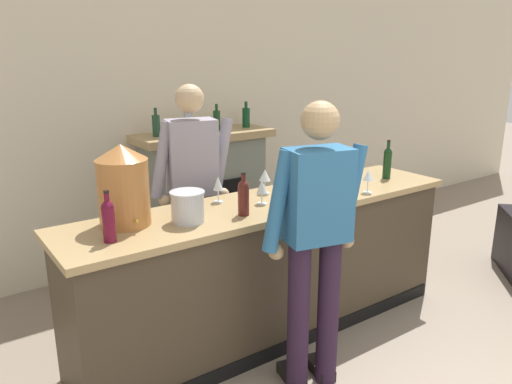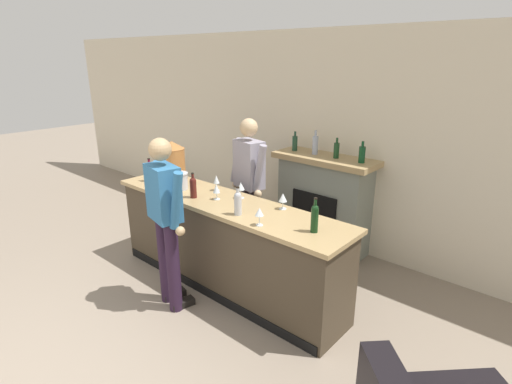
# 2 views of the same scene
# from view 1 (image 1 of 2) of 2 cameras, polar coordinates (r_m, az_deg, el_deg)

# --- Properties ---
(wall_back_panel) EXTENTS (12.00, 0.07, 2.75)m
(wall_back_panel) POSITION_cam_1_polar(r_m,az_deg,el_deg) (4.81, -10.16, 8.39)
(wall_back_panel) COLOR beige
(wall_back_panel) RESTS_ON ground_plane
(bar_counter) EXTENTS (2.90, 0.66, 1.00)m
(bar_counter) POSITION_cam_1_polar(r_m,az_deg,el_deg) (3.57, 1.70, -8.67)
(bar_counter) COLOR #413527
(bar_counter) RESTS_ON ground_plane
(fireplace_stone) EXTENTS (1.31, 0.52, 1.55)m
(fireplace_stone) POSITION_cam_1_polar(r_m,az_deg,el_deg) (4.84, -5.90, -0.31)
(fireplace_stone) COLOR gray
(fireplace_stone) RESTS_ON ground_plane
(person_customer) EXTENTS (0.65, 0.37, 1.73)m
(person_customer) POSITION_cam_1_polar(r_m,az_deg,el_deg) (2.86, 6.83, -5.25)
(person_customer) COLOR #2B1A2F
(person_customer) RESTS_ON ground_plane
(person_bartender) EXTENTS (0.65, 0.36, 1.75)m
(person_bartender) POSITION_cam_1_polar(r_m,az_deg,el_deg) (3.81, -7.21, 0.34)
(person_bartender) COLOR #39313C
(person_bartender) RESTS_ON ground_plane
(copper_dispenser) EXTENTS (0.30, 0.34, 0.48)m
(copper_dispenser) POSITION_cam_1_polar(r_m,az_deg,el_deg) (2.97, -14.94, 0.78)
(copper_dispenser) COLOR #AD6C36
(copper_dispenser) RESTS_ON bar_counter
(ice_bucket_steel) EXTENTS (0.21, 0.21, 0.19)m
(ice_bucket_steel) POSITION_cam_1_polar(r_m,az_deg,el_deg) (2.98, -7.82, -1.67)
(ice_bucket_steel) COLOR silver
(ice_bucket_steel) RESTS_ON bar_counter
(wine_bottle_rose_blush) EXTENTS (0.06, 0.06, 0.31)m
(wine_bottle_rose_blush) POSITION_cam_1_polar(r_m,az_deg,el_deg) (4.10, 14.78, 3.38)
(wine_bottle_rose_blush) COLOR black
(wine_bottle_rose_blush) RESTS_ON bar_counter
(wine_bottle_chardonnay_pale) EXTENTS (0.07, 0.07, 0.28)m
(wine_bottle_chardonnay_pale) POSITION_cam_1_polar(r_m,az_deg,el_deg) (3.46, 8.43, 1.30)
(wine_bottle_chardonnay_pale) COLOR #B4B6BC
(wine_bottle_chardonnay_pale) RESTS_ON bar_counter
(wine_bottle_burgundy_dark) EXTENTS (0.07, 0.07, 0.27)m
(wine_bottle_burgundy_dark) POSITION_cam_1_polar(r_m,az_deg,el_deg) (3.07, -1.44, -0.46)
(wine_bottle_burgundy_dark) COLOR #4E1B15
(wine_bottle_burgundy_dark) RESTS_ON bar_counter
(wine_bottle_port_short) EXTENTS (0.07, 0.07, 0.28)m
(wine_bottle_port_short) POSITION_cam_1_polar(r_m,az_deg,el_deg) (2.76, -16.51, -2.99)
(wine_bottle_port_short) COLOR #5B0E26
(wine_bottle_port_short) RESTS_ON bar_counter
(wine_glass_near_bucket) EXTENTS (0.08, 0.08, 0.18)m
(wine_glass_near_bucket) POSITION_cam_1_polar(r_m,az_deg,el_deg) (3.54, 1.02, 1.84)
(wine_glass_near_bucket) COLOR silver
(wine_glass_near_bucket) RESTS_ON bar_counter
(wine_glass_mid_counter) EXTENTS (0.07, 0.07, 0.17)m
(wine_glass_mid_counter) POSITION_cam_1_polar(r_m,az_deg,el_deg) (3.30, 0.68, 0.52)
(wine_glass_mid_counter) COLOR silver
(wine_glass_mid_counter) RESTS_ON bar_counter
(wine_glass_front_right) EXTENTS (0.07, 0.07, 0.18)m
(wine_glass_front_right) POSITION_cam_1_polar(r_m,az_deg,el_deg) (3.34, -4.36, 0.87)
(wine_glass_front_right) COLOR silver
(wine_glass_front_right) RESTS_ON bar_counter
(wine_glass_by_dispenser) EXTENTS (0.08, 0.08, 0.16)m
(wine_glass_by_dispenser) POSITION_cam_1_polar(r_m,az_deg,el_deg) (3.90, 6.89, 2.84)
(wine_glass_by_dispenser) COLOR silver
(wine_glass_by_dispenser) RESTS_ON bar_counter
(wine_glass_back_row) EXTENTS (0.08, 0.08, 0.17)m
(wine_glass_back_row) POSITION_cam_1_polar(r_m,az_deg,el_deg) (3.65, 12.70, 1.78)
(wine_glass_back_row) COLOR silver
(wine_glass_back_row) RESTS_ON bar_counter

